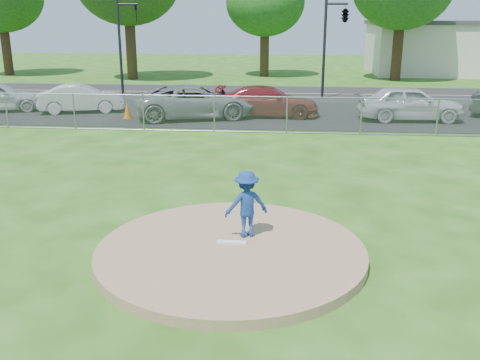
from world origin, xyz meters
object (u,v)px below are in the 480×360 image
object	(u,v)px
pitcher	(246,204)
parked_car_white	(81,98)
parked_car_pearl	(410,103)
traffic_signal_left	(123,39)
parked_car_darkred	(268,101)
parked_car_gray	(195,101)
traffic_cone	(127,110)
commercial_building	(469,47)
traffic_signal_center	(343,17)

from	to	relation	value
pitcher	parked_car_white	distance (m)	18.24
parked_car_pearl	traffic_signal_left	bearing A→B (deg)	64.63
parked_car_darkred	parked_car_gray	bearing A→B (deg)	103.86
pitcher	parked_car_white	bearing A→B (deg)	-79.56
parked_car_pearl	parked_car_white	bearing A→B (deg)	85.13
parked_car_darkred	parked_car_pearl	xyz separation A→B (m)	(6.58, -0.52, 0.09)
traffic_cone	parked_car_darkred	world-z (taller)	parked_car_darkred
traffic_signal_left	parked_car_gray	bearing A→B (deg)	-52.05
parked_car_darkred	parked_car_pearl	distance (m)	6.61
commercial_building	traffic_signal_left	world-z (taller)	traffic_signal_left
pitcher	parked_car_pearl	world-z (taller)	pitcher
pitcher	parked_car_pearl	xyz separation A→B (m)	(6.37, 14.74, -0.10)
commercial_building	parked_car_darkred	size ratio (longest dim) A/B	3.33
traffic_signal_center	parked_car_darkred	xyz separation A→B (m)	(-3.92, -6.12, -3.89)
parked_car_darkred	parked_car_pearl	bearing A→B (deg)	-94.46
parked_car_white	pitcher	bearing A→B (deg)	-164.88
parked_car_white	parked_car_gray	distance (m)	6.06
traffic_signal_left	pitcher	size ratio (longest dim) A/B	3.95
traffic_signal_left	parked_car_pearl	world-z (taller)	traffic_signal_left
traffic_signal_left	parked_car_pearl	size ratio (longest dim) A/B	1.19
pitcher	parked_car_darkred	xyz separation A→B (m)	(-0.21, 15.26, -0.18)
commercial_building	traffic_signal_center	size ratio (longest dim) A/B	2.93
commercial_building	parked_car_gray	size ratio (longest dim) A/B	2.92
pitcher	parked_car_white	world-z (taller)	pitcher
parked_car_gray	traffic_signal_center	bearing A→B (deg)	-62.96
commercial_building	traffic_signal_center	world-z (taller)	traffic_signal_center
parked_car_pearl	traffic_signal_center	bearing A→B (deg)	19.82
traffic_signal_left	traffic_signal_center	distance (m)	12.79
pitcher	traffic_signal_left	bearing A→B (deg)	-88.30
traffic_signal_left	commercial_building	bearing A→B (deg)	32.87
parked_car_white	parked_car_darkred	world-z (taller)	parked_car_darkred
parked_car_pearl	commercial_building	bearing A→B (deg)	-24.50
parked_car_white	parked_car_darkred	bearing A→B (deg)	-108.15
commercial_building	pitcher	size ratio (longest dim) A/B	11.58
traffic_cone	traffic_signal_center	bearing A→B (deg)	35.13
commercial_building	parked_car_pearl	world-z (taller)	commercial_building
commercial_building	traffic_signal_left	xyz separation A→B (m)	(-24.76, -16.00, 1.20)
parked_car_white	parked_car_gray	xyz separation A→B (m)	(5.96, -1.10, 0.10)
traffic_cone	parked_car_darkred	distance (m)	6.68
traffic_signal_center	parked_car_white	world-z (taller)	traffic_signal_center
commercial_building	pitcher	distance (m)	40.58
traffic_signal_center	parked_car_white	bearing A→B (deg)	-156.20
commercial_building	traffic_signal_left	distance (m)	29.51
traffic_signal_left	parked_car_white	distance (m)	6.46
traffic_signal_left	traffic_signal_center	xyz separation A→B (m)	(12.73, -0.00, 1.25)
commercial_building	traffic_signal_center	xyz separation A→B (m)	(-12.03, -16.00, 2.45)
traffic_signal_left	parked_car_white	bearing A→B (deg)	-95.23
pitcher	commercial_building	bearing A→B (deg)	-134.02
parked_car_gray	traffic_cone	bearing A→B (deg)	81.01
parked_car_darkred	parked_car_pearl	size ratio (longest dim) A/B	1.05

